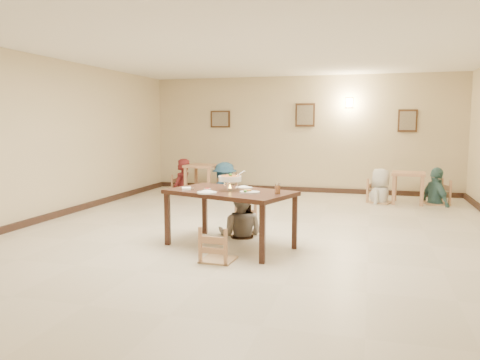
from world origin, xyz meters
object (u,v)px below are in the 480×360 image
(chair_near, at_px, (218,227))
(bg_diner_b, at_px, (224,162))
(bg_chair_ll, at_px, (182,176))
(bg_diner_c, at_px, (381,169))
(chair_far, at_px, (240,206))
(bg_chair_rl, at_px, (381,180))
(bg_chair_lr, at_px, (224,174))
(bg_diner_d, at_px, (437,167))
(drink_glass, at_px, (277,189))
(bg_table_left, at_px, (202,170))
(main_table, at_px, (230,196))
(bg_chair_rr, at_px, (437,181))
(main_diner, at_px, (241,187))
(bg_diner_a, at_px, (182,159))
(bg_table_right, at_px, (408,178))
(curry_warmer, at_px, (230,179))

(chair_near, distance_m, bg_diner_b, 5.61)
(bg_chair_ll, height_order, bg_diner_c, bg_diner_c)
(bg_chair_ll, relative_size, bg_diner_c, 0.58)
(chair_far, distance_m, bg_chair_rl, 4.38)
(bg_chair_lr, relative_size, bg_diner_d, 0.64)
(drink_glass, relative_size, bg_chair_lr, 0.15)
(drink_glass, relative_size, bg_table_left, 0.19)
(bg_diner_d, bearing_deg, bg_chair_rl, 72.03)
(main_table, distance_m, bg_diner_d, 5.79)
(bg_table_left, xyz_separation_m, bg_chair_rr, (5.51, 0.04, -0.10))
(drink_glass, distance_m, bg_chair_lr, 5.32)
(chair_far, relative_size, main_diner, 0.58)
(main_diner, bearing_deg, chair_near, 91.91)
(main_diner, xyz_separation_m, bg_table_left, (-2.12, 3.99, -0.17))
(main_diner, distance_m, bg_diner_d, 5.26)
(bg_chair_ll, height_order, bg_diner_b, bg_diner_b)
(drink_glass, bearing_deg, bg_chair_lr, 115.51)
(main_table, height_order, bg_diner_a, bg_diner_a)
(drink_glass, bearing_deg, bg_diner_c, 72.94)
(bg_chair_rr, bearing_deg, drink_glass, -45.97)
(bg_table_left, distance_m, bg_chair_lr, 0.60)
(chair_far, height_order, bg_chair_lr, bg_chair_lr)
(main_table, height_order, bg_diner_b, bg_diner_b)
(main_table, xyz_separation_m, bg_chair_rr, (3.36, 4.72, -0.23))
(chair_far, bearing_deg, bg_chair_rl, 69.73)
(chair_far, xyz_separation_m, main_diner, (0.04, -0.11, 0.33))
(bg_chair_rr, distance_m, bg_diner_a, 6.12)
(bg_table_right, bearing_deg, bg_table_left, 179.58)
(curry_warmer, distance_m, bg_chair_ll, 5.53)
(curry_warmer, distance_m, bg_diner_d, 5.79)
(bg_chair_rr, height_order, bg_diner_c, bg_diner_c)
(bg_diner_d, bearing_deg, bg_chair_ll, 64.77)
(main_table, xyz_separation_m, bg_table_right, (2.76, 4.64, -0.18))
(main_diner, bearing_deg, bg_table_left, -63.47)
(bg_table_left, bearing_deg, bg_table_right, -0.42)
(bg_diner_a, xyz_separation_m, bg_diner_c, (4.91, -0.18, -0.11))
(chair_far, xyz_separation_m, bg_diner_c, (2.23, 3.77, 0.32))
(curry_warmer, bearing_deg, bg_diner_a, 120.05)
(bg_chair_ll, xyz_separation_m, bg_diner_d, (6.11, -0.04, 0.37))
(bg_diner_c, relative_size, bg_diner_d, 0.95)
(bg_chair_ll, bearing_deg, drink_glass, -141.29)
(bg_diner_a, bearing_deg, main_diner, 38.88)
(drink_glass, xyz_separation_m, bg_table_left, (-2.88, 4.81, -0.28))
(bg_diner_b, bearing_deg, bg_chair_ll, 104.76)
(bg_table_left, height_order, bg_chair_rr, bg_chair_rr)
(bg_diner_a, relative_size, bg_diner_c, 1.14)
(bg_chair_lr, bearing_deg, bg_table_right, 108.47)
(main_diner, xyz_separation_m, curry_warmer, (0.04, -0.69, 0.22))
(bg_table_right, bearing_deg, chair_far, -126.37)
(bg_table_right, relative_size, bg_chair_ll, 0.85)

